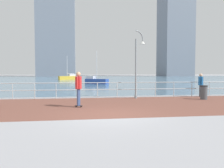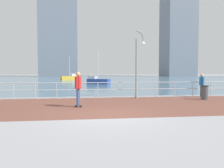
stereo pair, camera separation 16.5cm
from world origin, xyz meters
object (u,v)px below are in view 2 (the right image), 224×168
object	(u,v)px
lamppost	(139,61)
sailboat_blue	(98,81)
bystander	(202,83)
skateboarder	(78,86)
sailboat_gray	(70,77)
trash_bin	(205,92)

from	to	relation	value
lamppost	sailboat_blue	bearing A→B (deg)	94.48
lamppost	bystander	size ratio (longest dim) A/B	2.74
skateboarder	sailboat_blue	xyz separation A→B (m)	(2.54, 22.60, -0.62)
bystander	sailboat_gray	bearing A→B (deg)	106.50
skateboarder	trash_bin	distance (m)	8.43
trash_bin	sailboat_gray	bearing A→B (deg)	105.04
trash_bin	sailboat_blue	size ratio (longest dim) A/B	0.19
lamppost	skateboarder	distance (m)	5.54
sailboat_gray	sailboat_blue	bearing A→B (deg)	-75.21
trash_bin	sailboat_gray	world-z (taller)	sailboat_gray
trash_bin	sailboat_gray	xyz separation A→B (m)	(-10.76, 40.03, 0.07)
trash_bin	sailboat_blue	bearing A→B (deg)	105.28
lamppost	sailboat_blue	xyz separation A→B (m)	(-1.50, 19.10, -2.08)
lamppost	bystander	world-z (taller)	lamppost
bystander	trash_bin	distance (m)	1.75
skateboarder	lamppost	bearing A→B (deg)	40.87
lamppost	sailboat_gray	size ratio (longest dim) A/B	0.83
sailboat_blue	sailboat_gray	distance (m)	20.25
sailboat_gray	bystander	bearing A→B (deg)	-73.50
lamppost	sailboat_gray	xyz separation A→B (m)	(-6.67, 38.68, -2.02)
lamppost	trash_bin	size ratio (longest dim) A/B	4.98
trash_bin	sailboat_blue	world-z (taller)	sailboat_blue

